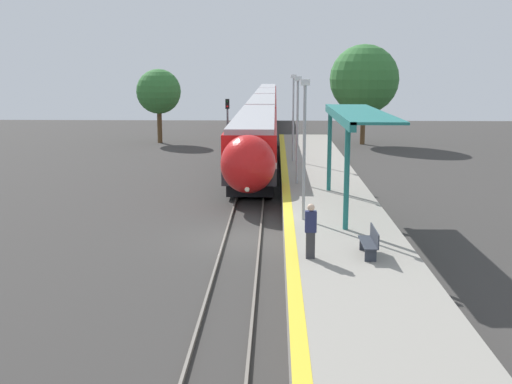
{
  "coord_description": "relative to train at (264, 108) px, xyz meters",
  "views": [
    {
      "loc": [
        1.33,
        -25.35,
        6.94
      ],
      "look_at": [
        0.59,
        -0.73,
        2.14
      ],
      "focal_mm": 45.0,
      "sensor_mm": 36.0,
      "label": 1
    }
  ],
  "objects": [
    {
      "name": "lamppost_near",
      "position": [
        2.45,
        -51.17,
        1.95
      ],
      "size": [
        0.36,
        0.2,
        5.46
      ],
      "color": "#9E9EA3",
      "rests_on": "platform_right"
    },
    {
      "name": "train",
      "position": [
        0.0,
        0.0,
        0.0
      ],
      "size": [
        2.86,
        92.45,
        3.87
      ],
      "color": "black",
      "rests_on": "ground_plane"
    },
    {
      "name": "background_tree_left",
      "position": [
        -9.46,
        -16.37,
        2.52
      ],
      "size": [
        4.1,
        4.1,
        6.81
      ],
      "color": "brown",
      "rests_on": "ground_plane"
    },
    {
      "name": "person_waiting",
      "position": [
        2.45,
        -56.39,
        -0.27
      ],
      "size": [
        0.36,
        0.23,
        1.75
      ],
      "color": "#333338",
      "rests_on": "platform_right"
    },
    {
      "name": "platform_bench",
      "position": [
        4.38,
        -56.08,
        -0.7
      ],
      "size": [
        0.44,
        1.67,
        0.89
      ],
      "color": "#2D333D",
      "rests_on": "platform_right"
    },
    {
      "name": "ground_plane",
      "position": [
        0.0,
        -50.5,
        -2.21
      ],
      "size": [
        120.0,
        120.0,
        0.0
      ],
      "primitive_type": "plane",
      "color": "#383533"
    },
    {
      "name": "rail_left",
      "position": [
        -0.72,
        -50.5,
        -2.14
      ],
      "size": [
        0.08,
        90.0,
        0.15
      ],
      "primitive_type": "cube",
      "color": "slate",
      "rests_on": "ground_plane"
    },
    {
      "name": "rail_right",
      "position": [
        0.72,
        -50.5,
        -2.14
      ],
      "size": [
        0.08,
        90.0,
        0.15
      ],
      "primitive_type": "cube",
      "color": "slate",
      "rests_on": "ground_plane"
    },
    {
      "name": "lamppost_mid",
      "position": [
        2.45,
        -43.14,
        1.95
      ],
      "size": [
        0.36,
        0.2,
        5.46
      ],
      "color": "#9E9EA3",
      "rests_on": "platform_right"
    },
    {
      "name": "railway_signal",
      "position": [
        -2.1,
        -29.94,
        0.66
      ],
      "size": [
        0.28,
        0.28,
        4.73
      ],
      "color": "#59595E",
      "rests_on": "ground_plane"
    },
    {
      "name": "station_canopy",
      "position": [
        4.52,
        -48.85,
        2.64
      ],
      "size": [
        2.02,
        10.69,
        4.1
      ],
      "color": "#1E6B66",
      "rests_on": "platform_right"
    },
    {
      "name": "platform_right",
      "position": [
        3.81,
        -50.5,
        -1.69
      ],
      "size": [
        4.26,
        64.0,
        1.04
      ],
      "color": "gray",
      "rests_on": "ground_plane"
    },
    {
      "name": "lamppost_far",
      "position": [
        2.45,
        -35.11,
        1.95
      ],
      "size": [
        0.36,
        0.2,
        5.46
      ],
      "color": "#9E9EA3",
      "rests_on": "platform_right"
    },
    {
      "name": "background_tree_right",
      "position": [
        9.31,
        -16.99,
        3.66
      ],
      "size": [
        6.22,
        6.22,
        9.0
      ],
      "color": "brown",
      "rests_on": "ground_plane"
    }
  ]
}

